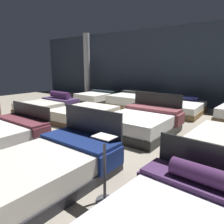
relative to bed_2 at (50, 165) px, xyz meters
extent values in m
cube|color=gray|center=(-1.08, 2.53, -0.26)|extent=(18.00, 18.00, 0.02)
cube|color=#333D4C|center=(-1.08, 7.64, 1.50)|extent=(18.00, 0.06, 3.50)
cube|color=black|center=(-2.11, 1.00, 0.18)|extent=(1.56, 0.05, 0.85)
cube|color=brown|center=(-2.11, 0.74, 0.24)|extent=(1.63, 0.47, 0.06)
cube|color=brown|center=(-2.93, 0.73, 0.12)|extent=(0.06, 0.45, 0.19)
cube|color=brown|center=(-1.28, 0.75, 0.12)|extent=(0.06, 0.45, 0.19)
cube|color=black|center=(0.00, -0.08, -0.17)|extent=(1.50, 2.11, 0.16)
cube|color=silver|center=(0.00, -0.08, 0.06)|extent=(1.44, 2.05, 0.30)
cube|color=black|center=(0.00, 0.98, 0.26)|extent=(1.40, 0.05, 1.01)
cube|color=navy|center=(0.00, 0.64, 0.24)|extent=(1.47, 0.62, 0.06)
cube|color=navy|center=(-0.74, 0.65, 0.06)|extent=(0.06, 0.61, 0.31)
cube|color=navy|center=(0.75, 0.64, 0.06)|extent=(0.06, 0.61, 0.31)
cube|color=black|center=(2.19, 0.95, 0.17)|extent=(1.56, 0.12, 0.82)
cube|color=#492C57|center=(2.18, 0.68, 0.14)|extent=(1.66, 0.56, 0.07)
cube|color=#492C57|center=(1.35, 0.72, -0.05)|extent=(0.09, 0.48, 0.31)
cylinder|color=#46254F|center=(2.17, 0.65, 0.28)|extent=(0.91, 0.27, 0.22)
cube|color=brown|center=(-4.19, 2.92, -0.16)|extent=(1.59, 2.08, 0.17)
cube|color=silver|center=(-4.19, 2.92, 0.05)|extent=(1.52, 2.02, 0.25)
cube|color=#432E57|center=(-4.18, 3.57, 0.20)|extent=(1.54, 0.72, 0.06)
cube|color=#432E57|center=(-4.95, 3.58, 0.05)|extent=(0.07, 0.70, 0.24)
cube|color=#432E57|center=(-3.40, 3.56, 0.05)|extent=(0.07, 0.70, 0.24)
cylinder|color=#462353|center=(-4.18, 3.58, 0.38)|extent=(1.07, 0.26, 0.24)
cube|color=brown|center=(-2.14, 2.92, -0.18)|extent=(1.71, 2.07, 0.14)
cube|color=silver|center=(-2.14, 2.92, 0.04)|extent=(1.65, 2.01, 0.29)
cube|color=black|center=(-0.03, 2.89, -0.14)|extent=(1.62, 1.99, 0.22)
cube|color=silver|center=(-0.03, 2.89, 0.12)|extent=(1.56, 1.93, 0.30)
cube|color=black|center=(-0.04, 3.87, 0.25)|extent=(1.50, 0.06, 0.99)
cube|color=brown|center=(-0.04, 3.58, 0.32)|extent=(1.58, 0.54, 0.09)
cube|color=brown|center=(-0.85, 3.57, 0.12)|extent=(0.10, 0.52, 0.30)
cube|color=brown|center=(0.77, 3.60, 0.12)|extent=(0.10, 0.52, 0.30)
cube|color=black|center=(-4.25, 5.93, -0.17)|extent=(1.48, 2.00, 0.15)
cube|color=white|center=(-4.25, 5.93, 0.05)|extent=(1.42, 1.94, 0.29)
cube|color=#212D32|center=(-4.24, 6.54, 0.24)|extent=(1.43, 0.72, 0.09)
cube|color=#212D32|center=(-4.97, 6.56, 0.07)|extent=(0.10, 0.69, 0.24)
cube|color=#212D32|center=(-3.50, 6.52, 0.07)|extent=(0.10, 0.69, 0.24)
cube|color=olive|center=(-2.16, 5.93, -0.14)|extent=(1.60, 2.02, 0.21)
cube|color=white|center=(-2.16, 5.93, 0.13)|extent=(1.54, 1.96, 0.34)
cube|color=#303230|center=(-2.16, 6.55, 0.34)|extent=(1.57, 0.73, 0.09)
cube|color=#303230|center=(-2.97, 6.55, 0.19)|extent=(0.09, 0.72, 0.22)
cube|color=#303230|center=(-1.35, 6.55, 0.19)|extent=(0.09, 0.72, 0.22)
cube|color=brown|center=(-0.05, 5.87, -0.15)|extent=(1.65, 2.06, 0.19)
cube|color=white|center=(-0.05, 5.87, 0.06)|extent=(1.59, 2.00, 0.22)
cylinder|color=navy|center=(-0.08, 6.56, 0.26)|extent=(0.93, 0.23, 0.19)
cylinder|color=#3F3F44|center=(1.03, 0.12, -0.24)|extent=(0.24, 0.24, 0.02)
cylinder|color=#3F3F44|center=(1.03, 0.12, 0.16)|extent=(0.04, 0.04, 0.82)
cube|color=white|center=(1.03, 0.12, 0.67)|extent=(0.28, 0.20, 0.01)
cylinder|color=silver|center=(-5.91, 6.95, 1.50)|extent=(0.34, 0.34, 3.50)
camera|label=1|loc=(2.64, -1.81, 1.55)|focal=33.62mm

